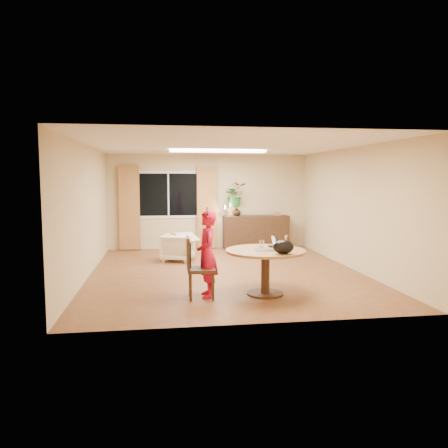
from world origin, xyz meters
The scene contains 24 objects.
floor centered at (0.00, 0.00, 0.00)m, with size 6.50×6.50×0.00m, color brown.
ceiling centered at (0.00, 0.00, 2.60)m, with size 6.50×6.50×0.00m, color white.
wall_back centered at (0.00, 3.25, 1.30)m, with size 5.50×5.50×0.00m, color #D0BC87.
wall_left centered at (-2.75, 0.00, 1.30)m, with size 6.50×6.50×0.00m, color #D0BC87.
wall_right centered at (2.75, 0.00, 1.30)m, with size 6.50×6.50×0.00m, color #D0BC87.
window centered at (-1.10, 3.23, 1.50)m, with size 1.70×0.03×1.30m.
curtain_left centered at (-2.15, 3.15, 1.15)m, with size 0.55×0.08×2.25m, color brown.
curtain_right centered at (-0.05, 3.15, 1.15)m, with size 0.55×0.08×2.25m, color brown.
ceiling_panel centered at (0.00, 1.20, 2.57)m, with size 2.20×0.35×0.05m, color white.
dining_table centered at (0.41, -1.81, 0.60)m, with size 1.34×1.34×0.76m.
dining_chair centered at (-0.68, -1.88, 0.50)m, with size 0.48×0.44×1.01m, color #311A10, non-canonical shape.
child centered at (-0.57, -1.81, 0.71)m, with size 0.34×0.52×1.43m, color red.
laptop centered at (0.39, -1.86, 0.88)m, with size 0.36×0.24×0.24m, color #B7B7BC, non-canonical shape.
tumbler centered at (0.41, -1.52, 0.82)m, with size 0.08×0.08×0.12m, color white, non-canonical shape.
wine_glass centered at (0.83, -1.56, 0.86)m, with size 0.07×0.07×0.20m, color white, non-canonical shape.
pot_lid centered at (0.64, -1.51, 0.78)m, with size 0.24×0.24×0.04m, color white, non-canonical shape.
handbag centered at (0.59, -2.25, 0.87)m, with size 0.34×0.20×0.22m, color black, non-canonical shape.
armchair centered at (-0.93, 1.44, 0.32)m, with size 0.68×0.70×0.63m, color beige.
throw centered at (-0.71, 1.38, 0.65)m, with size 0.45×0.55×0.03m, color beige, non-canonical shape.
sideboard centered at (1.31, 3.01, 0.45)m, with size 1.82×0.44×0.91m, color #311A10.
vase centered at (0.76, 3.01, 1.03)m, with size 0.24×0.24×0.25m, color black.
bouquet centered at (0.72, 3.01, 1.49)m, with size 0.59×0.51×0.66m, color #2C5D22.
book_stack centered at (1.90, 3.01, 0.95)m, with size 0.20×0.15×0.08m, color brown, non-canonical shape.
desk_lamp centered at (0.43, 2.96, 1.06)m, with size 0.13×0.13×0.31m, color black, non-canonical shape.
Camera 1 is at (-1.31, -8.81, 1.95)m, focal length 35.00 mm.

